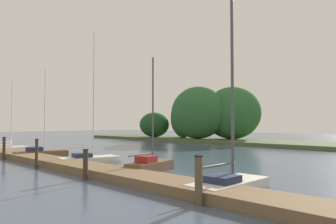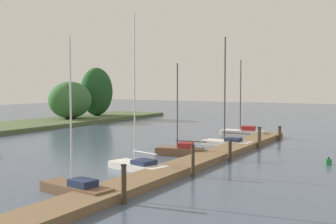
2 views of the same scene
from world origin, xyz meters
name	(u,v)px [view 1 (image 1 of 2)]	position (x,y,z in m)	size (l,w,h in m)	color
dock_pier	(82,167)	(0.00, 14.02, 0.17)	(30.42, 1.80, 0.35)	brown
far_shore	(264,120)	(-2.42, 38.40, 2.79)	(63.12, 8.00, 7.22)	#4C5B38
sailboat_0	(9,148)	(-14.22, 15.28, 0.27)	(2.04, 3.82, 6.07)	silver
sailboat_1	(42,152)	(-7.88, 15.39, 0.31)	(1.51, 3.73, 6.38)	brown
sailboat_2	(91,158)	(-2.44, 16.03, 0.31)	(2.05, 3.80, 8.09)	silver
sailboat_3	(151,164)	(2.72, 16.31, 0.35)	(1.61, 3.29, 5.76)	brown
sailboat_4	(230,180)	(8.00, 15.28, 0.38)	(1.35, 3.73, 7.84)	silver
mooring_piling_1	(4,148)	(-7.96, 12.89, 0.75)	(0.22, 0.22, 1.50)	#3D3323
mooring_piling_2	(37,153)	(-2.48, 12.76, 0.79)	(0.19, 0.19, 1.56)	#3D3323
mooring_piling_3	(86,164)	(2.41, 12.80, 0.65)	(0.24, 0.24, 1.30)	#3D3323
mooring_piling_4	(199,180)	(8.40, 12.97, 0.73)	(0.27, 0.27, 1.45)	brown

